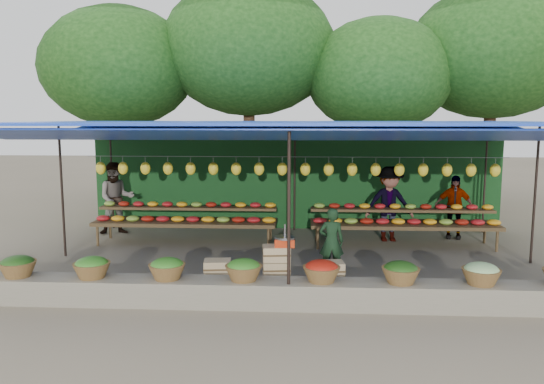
{
  "coord_description": "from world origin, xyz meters",
  "views": [
    {
      "loc": [
        0.19,
        -10.65,
        2.89
      ],
      "look_at": [
        -0.43,
        0.2,
        1.38
      ],
      "focal_mm": 35.0,
      "sensor_mm": 36.0,
      "label": 1
    }
  ],
  "objects": [
    {
      "name": "ground",
      "position": [
        0.0,
        0.0,
        0.0
      ],
      "size": [
        60.0,
        60.0,
        0.0
      ],
      "primitive_type": "plane",
      "color": "#6A614E",
      "rests_on": "ground"
    },
    {
      "name": "stone_curb",
      "position": [
        0.0,
        -2.75,
        0.2
      ],
      "size": [
        10.6,
        0.55,
        0.4
      ],
      "primitive_type": "cube",
      "color": "#6F6A59",
      "rests_on": "ground"
    },
    {
      "name": "stall_canopy",
      "position": [
        0.0,
        0.07,
        2.68
      ],
      "size": [
        10.8,
        6.6,
        2.82
      ],
      "color": "black",
      "rests_on": "ground"
    },
    {
      "name": "produce_baskets",
      "position": [
        -0.1,
        -2.75,
        0.56
      ],
      "size": [
        8.98,
        0.58,
        0.34
      ],
      "color": "brown",
      "rests_on": "stone_curb"
    },
    {
      "name": "netting_backdrop",
      "position": [
        0.0,
        3.15,
        1.25
      ],
      "size": [
        10.6,
        0.06,
        2.5
      ],
      "primitive_type": "cube",
      "color": "#1B4C1E",
      "rests_on": "ground"
    },
    {
      "name": "tree_row",
      "position": [
        0.5,
        6.09,
        4.7
      ],
      "size": [
        16.51,
        5.5,
        7.12
      ],
      "color": "#371F14",
      "rests_on": "ground"
    },
    {
      "name": "fruit_table_left",
      "position": [
        -2.49,
        1.35,
        0.61
      ],
      "size": [
        4.21,
        0.95,
        0.93
      ],
      "color": "#432E1B",
      "rests_on": "ground"
    },
    {
      "name": "fruit_table_right",
      "position": [
        2.51,
        1.35,
        0.61
      ],
      "size": [
        4.21,
        0.95,
        0.93
      ],
      "color": "#432E1B",
      "rests_on": "ground"
    },
    {
      "name": "crate_counter",
      "position": [
        -0.26,
        -2.0,
        0.31
      ],
      "size": [
        2.39,
        0.39,
        0.77
      ],
      "color": "tan",
      "rests_on": "ground"
    },
    {
      "name": "weighing_scale",
      "position": [
        -0.09,
        -2.0,
        0.86
      ],
      "size": [
        0.35,
        0.35,
        0.37
      ],
      "color": "red",
      "rests_on": "crate_counter"
    },
    {
      "name": "vendor_seated",
      "position": [
        0.74,
        -1.06,
        0.63
      ],
      "size": [
        0.47,
        0.31,
        1.27
      ],
      "primitive_type": "imported",
      "rotation": [
        0.0,
        0.0,
        3.16
      ],
      "color": "#17331B",
      "rests_on": "ground"
    },
    {
      "name": "customer_left",
      "position": [
        -4.45,
        2.21,
        0.9
      ],
      "size": [
        1.06,
        0.95,
        1.81
      ],
      "primitive_type": "imported",
      "rotation": [
        0.0,
        0.0,
        0.36
      ],
      "color": "slate",
      "rests_on": "ground"
    },
    {
      "name": "customer_mid",
      "position": [
        2.25,
        1.83,
        0.89
      ],
      "size": [
        1.2,
        0.75,
        1.77
      ],
      "primitive_type": "imported",
      "rotation": [
        0.0,
        0.0,
        0.08
      ],
      "color": "slate",
      "rests_on": "ground"
    },
    {
      "name": "customer_right",
      "position": [
        3.86,
        2.19,
        0.77
      ],
      "size": [
        0.96,
        0.56,
        1.54
      ],
      "primitive_type": "imported",
      "rotation": [
        0.0,
        0.0,
        -0.22
      ],
      "color": "slate",
      "rests_on": "ground"
    }
  ]
}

